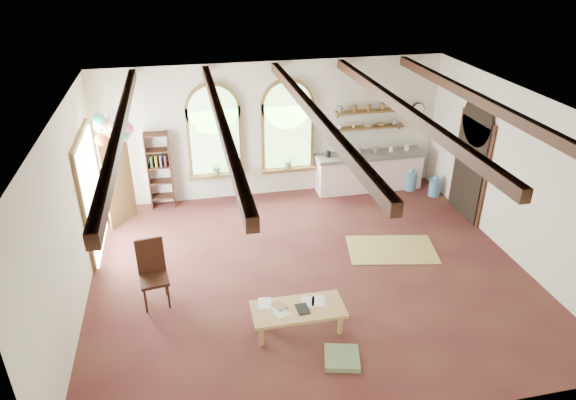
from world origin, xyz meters
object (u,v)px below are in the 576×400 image
object	(u,v)px
kitchen_counter	(369,171)
coffee_table	(298,310)
balloon_cluster	(113,127)
side_chair	(155,286)

from	to	relation	value
kitchen_counter	coffee_table	xyz separation A→B (m)	(-2.88, -4.69, -0.11)
kitchen_counter	balloon_cluster	bearing A→B (deg)	-171.03
side_chair	balloon_cluster	world-z (taller)	balloon_cluster
coffee_table	kitchen_counter	bearing A→B (deg)	58.45
balloon_cluster	side_chair	bearing A→B (deg)	-77.05
side_chair	coffee_table	bearing A→B (deg)	-27.68
kitchen_counter	balloon_cluster	world-z (taller)	balloon_cluster
side_chair	kitchen_counter	bearing A→B (deg)	34.60
kitchen_counter	coffee_table	size ratio (longest dim) A/B	1.82
side_chair	balloon_cluster	bearing A→B (deg)	102.95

